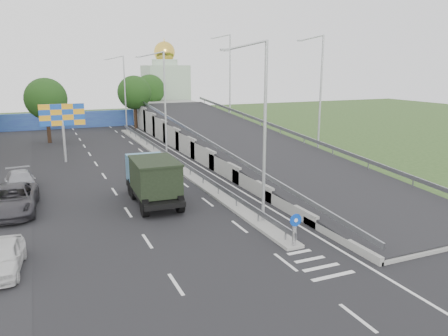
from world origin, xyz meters
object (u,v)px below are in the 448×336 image
lamp_post_near (262,124)px  parked_car_a (2,257)px  billboard (62,118)px  parked_car_c (12,200)px  dump_truck (152,177)px  church (165,87)px  parked_car_d (21,182)px  sign_bollard (295,230)px  lamp_post_mid (163,99)px  lamp_post_far (124,89)px

lamp_post_near → parked_car_a: size_ratio=2.47×
billboard → parked_car_c: billboard is taller
parked_car_a → parked_car_c: bearing=95.1°
dump_truck → parked_car_c: size_ratio=1.18×
church → dump_truck: 49.76m
church → parked_car_d: (-22.69, -41.17, -4.59)m
sign_bollard → lamp_post_mid: lamp_post_mid is taller
billboard → parked_car_d: size_ratio=1.11×
lamp_post_far → parked_car_d: (-12.80, -27.17, -5.09)m
lamp_post_near → church: size_ratio=0.73×
lamp_post_far → parked_car_c: (-13.15, -32.18, -4.97)m
parked_car_d → church: bearing=56.2°
sign_bollard → parked_car_c: size_ratio=0.28×
dump_truck → parked_car_d: bearing=144.7°
lamp_post_far → parked_car_a: size_ratio=2.47×
lamp_post_mid → parked_car_a: bearing=-122.5°
dump_truck → lamp_post_near: bearing=-52.5°
lamp_post_near → church: bearing=79.6°
billboard → parked_car_a: bearing=-100.3°
dump_truck → parked_car_c: dump_truck is taller
dump_truck → parked_car_a: dump_truck is taller
lamp_post_mid → parked_car_c: size_ratio=1.68×
parked_car_c → lamp_post_mid: bearing=46.5°
lamp_post_near → lamp_post_far: bearing=90.0°
lamp_post_far → church: size_ratio=0.73×
lamp_post_near → parked_car_c: 16.08m
church → parked_car_d: 47.23m
lamp_post_mid → lamp_post_far: (0.00, 20.00, 0.00)m
billboard → parked_car_d: bearing=-111.9°
lamp_post_mid → parked_car_c: bearing=-137.2°
parked_car_c → parked_car_d: (0.35, 5.01, -0.11)m
lamp_post_near → dump_truck: lamp_post_near is taller
lamp_post_near → lamp_post_mid: bearing=90.0°
sign_bollard → billboard: (-9.00, 25.83, 3.15)m
lamp_post_far → parked_car_a: 43.25m
lamp_post_near → billboard: 23.87m
lamp_post_far → dump_truck: 34.03m
lamp_post_near → church: 54.90m
parked_car_c → billboard: bearing=77.8°
lamp_post_near → parked_car_d: (-12.80, 12.83, -5.09)m
lamp_post_mid → parked_car_d: size_ratio=2.03×
sign_bollard → parked_car_d: bearing=127.3°
lamp_post_near → parked_car_d: size_ratio=2.03×
billboard → parked_car_a: (-4.16, -22.85, -3.49)m
church → billboard: 37.23m
church → billboard: (-19.00, -32.00, -1.12)m
parked_car_c → sign_bollard: bearing=-38.1°
lamp_post_mid → billboard: (-9.11, 2.00, -1.62)m
sign_bollard → lamp_post_near: size_ratio=0.17×
church → parked_car_c: bearing=-116.5°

